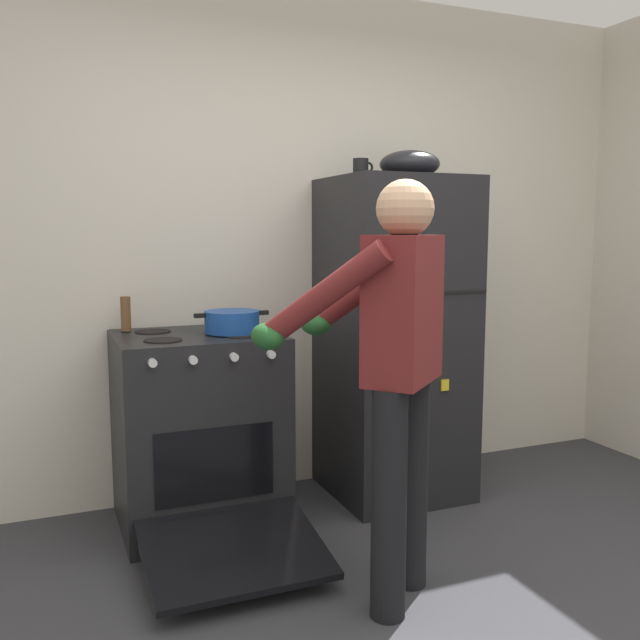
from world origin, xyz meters
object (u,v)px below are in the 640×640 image
coffee_mug (361,168)px  pepper_mill (126,314)px  person_cook (392,353)px  refrigerator (394,338)px  red_pot (232,322)px  stove_range (200,432)px  mixing_bowl (410,164)px

coffee_mug → pepper_mill: bearing=172.8°
person_cook → coffee_mug: bearing=70.4°
refrigerator → red_pot: bearing=-176.8°
refrigerator → stove_range: bearing=-179.0°
coffee_mug → mixing_bowl: bearing=-11.0°
stove_range → red_pot: bearing=-11.3°
person_cook → red_pot: bearing=111.1°
person_cook → mixing_bowl: (0.62, 0.98, 0.80)m
red_pot → coffee_mug: (0.72, 0.10, 0.75)m
person_cook → coffee_mug: coffee_mug is taller
person_cook → pepper_mill: 1.44m
mixing_bowl → stove_range: bearing=-179.1°
red_pot → coffee_mug: coffee_mug is taller
refrigerator → coffee_mug: size_ratio=15.09×
pepper_mill → red_pot: bearing=-28.5°
refrigerator → pepper_mill: bearing=171.6°
refrigerator → coffee_mug: coffee_mug is taller
pepper_mill → stove_range: bearing=-36.0°
stove_range → mixing_bowl: 1.73m
red_pot → refrigerator: bearing=3.2°
red_pot → mixing_bowl: mixing_bowl is taller
stove_range → mixing_bowl: (1.14, 0.02, 1.31)m
coffee_mug → mixing_bowl: mixing_bowl is taller
stove_range → mixing_bowl: mixing_bowl is taller
refrigerator → mixing_bowl: 0.92m
stove_range → red_pot: size_ratio=3.41×
refrigerator → mixing_bowl: size_ratio=5.38×
red_pot → pepper_mill: size_ratio=2.17×
red_pot → mixing_bowl: bearing=2.9°
person_cook → mixing_bowl: 1.41m
refrigerator → person_cook: refrigerator is taller
coffee_mug → mixing_bowl: (0.26, -0.05, 0.02)m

